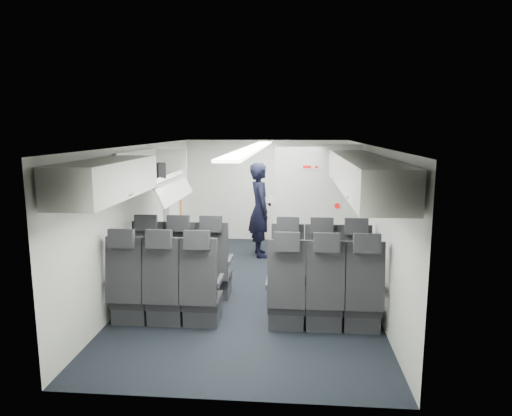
% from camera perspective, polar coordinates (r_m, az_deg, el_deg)
% --- Properties ---
extents(cabin_shell, '(3.41, 6.01, 2.16)m').
position_cam_1_polar(cabin_shell, '(6.82, -0.28, -0.79)').
color(cabin_shell, black).
rests_on(cabin_shell, ground).
extents(seat_row_front, '(3.33, 0.56, 1.24)m').
position_cam_1_polar(seat_row_front, '(6.48, -0.69, -7.94)').
color(seat_row_front, '#262629').
rests_on(seat_row_front, cabin_shell).
extents(seat_row_mid, '(3.33, 0.56, 1.24)m').
position_cam_1_polar(seat_row_mid, '(5.64, -1.58, -10.74)').
color(seat_row_mid, '#262629').
rests_on(seat_row_mid, cabin_shell).
extents(overhead_bin_left_rear, '(0.53, 1.80, 0.40)m').
position_cam_1_polar(overhead_bin_left_rear, '(5.11, -18.22, 3.44)').
color(overhead_bin_left_rear, silver).
rests_on(overhead_bin_left_rear, cabin_shell).
extents(overhead_bin_left_front_open, '(0.64, 1.70, 0.72)m').
position_cam_1_polar(overhead_bin_left_front_open, '(6.77, -12.76, 4.13)').
color(overhead_bin_left_front_open, '#9E9E93').
rests_on(overhead_bin_left_front_open, cabin_shell).
extents(overhead_bin_right_rear, '(0.53, 1.80, 0.40)m').
position_cam_1_polar(overhead_bin_right_rear, '(4.77, 14.53, 3.20)').
color(overhead_bin_right_rear, silver).
rests_on(overhead_bin_right_rear, cabin_shell).
extents(overhead_bin_right_front, '(0.53, 1.70, 0.40)m').
position_cam_1_polar(overhead_bin_right_front, '(6.50, 11.96, 5.01)').
color(overhead_bin_right_front, silver).
rests_on(overhead_bin_right_front, cabin_shell).
extents(bulkhead_partition, '(1.40, 0.15, 2.13)m').
position_cam_1_polar(bulkhead_partition, '(7.60, 7.64, -0.14)').
color(bulkhead_partition, silver).
rests_on(bulkhead_partition, cabin_shell).
extents(galley_unit, '(0.85, 0.52, 1.90)m').
position_cam_1_polar(galley_unit, '(9.51, 6.88, 1.13)').
color(galley_unit, '#939399').
rests_on(galley_unit, cabin_shell).
extents(boarding_door, '(0.12, 1.27, 1.86)m').
position_cam_1_polar(boarding_door, '(8.64, -10.25, 0.19)').
color(boarding_door, silver).
rests_on(boarding_door, cabin_shell).
extents(flight_attendant, '(0.57, 0.73, 1.77)m').
position_cam_1_polar(flight_attendant, '(8.56, 0.51, -0.22)').
color(flight_attendant, black).
rests_on(flight_attendant, ground).
extents(carry_on_bag, '(0.41, 0.31, 0.23)m').
position_cam_1_polar(carry_on_bag, '(6.46, -13.24, 4.46)').
color(carry_on_bag, black).
rests_on(carry_on_bag, overhead_bin_left_front_open).
extents(papers, '(0.18, 0.02, 0.13)m').
position_cam_1_polar(papers, '(8.46, 1.77, 1.10)').
color(papers, white).
rests_on(papers, flight_attendant).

